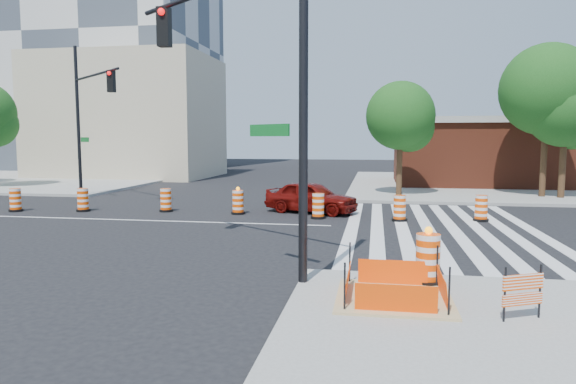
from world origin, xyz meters
name	(u,v)px	position (x,y,z in m)	size (l,w,h in m)	color
ground	(154,221)	(0.00, 0.00, 0.00)	(120.00, 120.00, 0.00)	black
sidewalk_ne	(515,185)	(18.00, 18.00, 0.07)	(22.00, 22.00, 0.15)	gray
sidewalk_nw	(38,178)	(-18.00, 18.00, 0.07)	(22.00, 22.00, 0.15)	gray
crosswalk_east	(441,229)	(10.95, 0.00, 0.01)	(6.75, 13.50, 0.01)	silver
lane_centerline	(154,221)	(0.00, 0.00, 0.01)	(14.00, 0.12, 0.01)	silver
excavation_pit	(394,295)	(9.00, -9.00, 0.22)	(2.20, 2.20, 0.90)	tan
brick_storefront	(517,152)	(18.00, 18.00, 2.32)	(16.50, 8.50, 4.60)	maroon
beige_midrise	(130,117)	(-12.00, 22.00, 5.00)	(14.00, 10.00, 10.00)	#BEB291
red_coupe	(311,197)	(5.86, 3.24, 0.69)	(1.64, 4.08, 1.39)	#630C08
signal_pole_se	(248,47)	(5.63, -7.00, 5.35)	(5.39, 4.09, 8.75)	black
signal_pole_nw	(88,106)	(-6.26, 6.01, 4.94)	(4.69, 4.11, 8.06)	black
pit_drum	(428,260)	(9.74, -7.84, 0.67)	(0.63, 0.63, 1.25)	black
barricade	(523,290)	(11.12, -9.79, 0.67)	(0.74, 0.38, 0.95)	#FA4B05
tree_north_c	(401,120)	(9.93, 9.95, 4.26)	(3.73, 3.73, 6.34)	#382314
tree_north_d	(548,95)	(17.46, 10.35, 5.51)	(4.82, 4.82, 8.20)	#382314
tree_north_e	(566,113)	(18.27, 9.94, 4.55)	(3.99, 3.99, 6.77)	#382314
median_drum_1	(15,201)	(-7.19, 1.40, 0.48)	(0.60, 0.60, 1.02)	black
median_drum_2	(83,201)	(-4.23, 1.93, 0.48)	(0.60, 0.60, 1.02)	black
median_drum_3	(166,201)	(-0.55, 2.47, 0.48)	(0.60, 0.60, 1.02)	black
median_drum_4	(238,203)	(2.80, 2.30, 0.49)	(0.60, 0.60, 1.18)	black
median_drum_5	(318,207)	(6.34, 1.66, 0.48)	(0.60, 0.60, 1.02)	black
median_drum_6	(400,209)	(9.56, 1.54, 0.48)	(0.60, 0.60, 1.02)	black
median_drum_7	(481,209)	(12.72, 2.08, 0.48)	(0.60, 0.60, 1.02)	black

